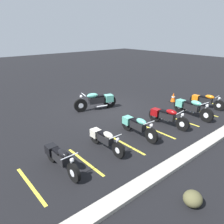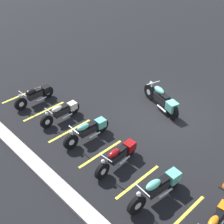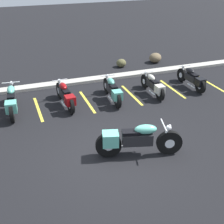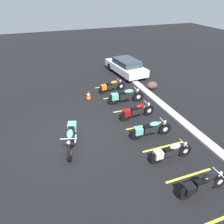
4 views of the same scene
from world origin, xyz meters
The scene contains 15 objects.
ground centered at (0.00, 0.00, 0.00)m, with size 60.00×60.00×0.00m, color black.
motorcycle_teal_featured centered at (0.44, -0.19, 0.52)m, with size 2.41×0.99×0.97m.
parked_bike_1 centered at (-2.60, 3.76, 0.48)m, with size 0.66×2.30×0.91m.
parked_bike_2 centered at (-0.69, 3.64, 0.44)m, with size 0.59×2.11×0.83m.
parked_bike_3 centered at (1.13, 3.48, 0.44)m, with size 0.59×2.11×0.83m.
parked_bike_4 centered at (2.88, 3.48, 0.41)m, with size 0.55×1.96×0.77m.
parked_bike_5 centered at (4.76, 3.57, 0.42)m, with size 0.57×2.02×0.80m.
concrete_curb centered at (0.00, 5.83, 0.06)m, with size 18.00×0.50×0.12m, color #A8A399.
landscape_rock_0 centered at (4.90, 7.24, 0.25)m, with size 0.71×0.61×0.50m, color brown.
landscape_rock_2 centered at (2.95, 7.17, 0.20)m, with size 0.48×0.50×0.41m, color brown.
stall_line_2 centered at (-1.72, 3.74, 0.00)m, with size 0.10×2.10×0.00m, color gold.
stall_line_3 centered at (0.16, 3.74, 0.00)m, with size 0.10×2.10×0.00m, color gold.
stall_line_4 centered at (2.05, 3.74, 0.00)m, with size 0.10×2.10×0.00m, color gold.
stall_line_5 centered at (3.94, 3.74, 0.00)m, with size 0.10×2.10×0.00m, color gold.
stall_line_6 centered at (5.82, 3.74, 0.00)m, with size 0.10×2.10×0.00m, color gold.
Camera 3 is at (-2.70, -6.92, 5.16)m, focal length 50.00 mm.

